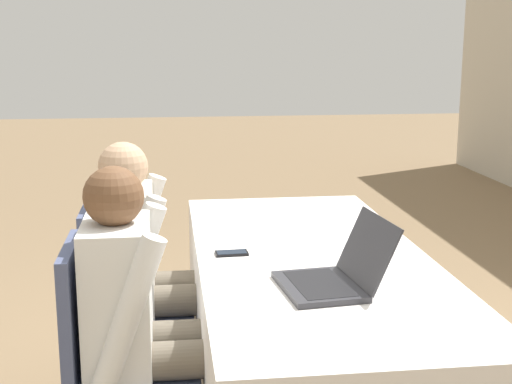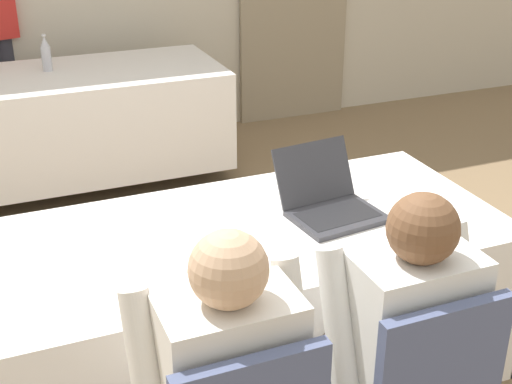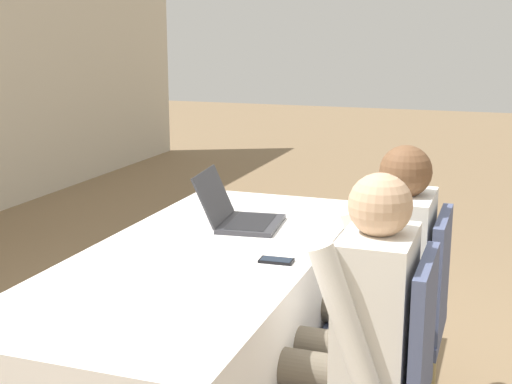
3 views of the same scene
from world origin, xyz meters
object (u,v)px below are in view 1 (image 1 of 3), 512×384
Objects in this scene: person_checkered_shirt at (146,262)px; person_white_shirt at (141,312)px; cell_phone at (232,253)px; chair_near_left at (122,299)px; laptop at (334,275)px; chair_near_right at (113,357)px.

person_checkered_shirt and person_white_shirt have the same top height.
person_checkered_shirt is (-0.25, -0.34, -0.10)m from cell_phone.
cell_phone is at bearing -119.35° from chair_near_left.
person_white_shirt is (-0.11, -0.64, -0.14)m from laptop.
person_checkered_shirt is at bearing -10.48° from chair_near_right.
chair_near_left is 0.78× the size of person_checkered_shirt.
person_white_shirt is (0.56, 0.10, 0.16)m from chair_near_left.
chair_near_left is 0.59m from person_white_shirt.
cell_phone is 0.57m from chair_near_left.
chair_near_right is (0.31, -0.44, -0.26)m from cell_phone.
person_white_shirt is at bearing -106.10° from laptop.
laptop is 0.42× the size of chair_near_right.
chair_near_left and chair_near_right have the same top height.
person_white_shirt is (0.56, 0.00, 0.00)m from person_checkered_shirt.
cell_phone is 0.14× the size of chair_near_right.
person_white_shirt is at bearing -50.07° from cell_phone.
laptop is at bearing -136.20° from person_checkered_shirt.
chair_near_left is at bearing 10.48° from person_white_shirt.
chair_near_right is 0.78× the size of person_checkered_shirt.
chair_near_right is at bearing -104.78° from laptop.
person_white_shirt is at bearing -90.00° from chair_near_right.
cell_phone is at bearing -54.78° from chair_near_right.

